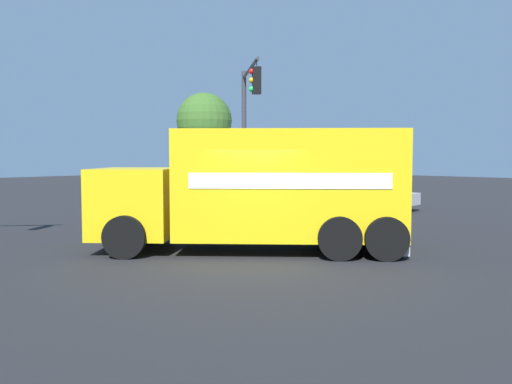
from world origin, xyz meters
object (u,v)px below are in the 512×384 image
Objects in this scene: delivery_truck at (261,189)px; shade_tree_near at (204,121)px; pickup_silver at (356,193)px; pedestrian_near_corner at (245,178)px; traffic_light_primary at (248,115)px.

delivery_truck is 21.62m from shade_tree_near.
pedestrian_near_corner reaches higher than pickup_silver.
delivery_truck is 1.19× the size of shade_tree_near.
shade_tree_near is at bearing -123.21° from traffic_light_primary.
pickup_silver is 3.20× the size of pedestrian_near_corner.
pickup_silver is at bearing 152.27° from traffic_light_primary.
traffic_light_primary is 3.55× the size of pedestrian_near_corner.
pedestrian_near_corner is at bearing -134.83° from traffic_light_primary.
shade_tree_near is (-6.95, -10.61, 0.52)m from traffic_light_primary.
pickup_silver is (-4.48, 2.35, -3.30)m from traffic_light_primary.
pedestrian_near_corner is (-12.25, -12.58, -0.46)m from delivery_truck.
shade_tree_near is (-0.78, -4.40, 3.47)m from pedestrian_near_corner.
pedestrian_near_corner is at bearing -101.19° from pickup_silver.
shade_tree_near is (-13.03, -16.99, 3.01)m from delivery_truck.
traffic_light_primary reaches higher than pickup_silver.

